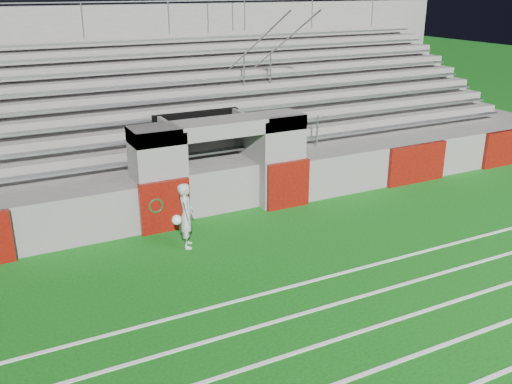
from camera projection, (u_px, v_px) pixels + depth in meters
ground at (284, 263)px, 12.94m from camera, size 90.00×90.00×0.00m
stadium_structure at (167, 126)px, 19.08m from camera, size 26.00×8.48×5.42m
goalkeeper_with_ball at (186, 216)px, 13.48m from camera, size 0.72×0.72×1.61m
hose_coil at (155, 205)px, 14.25m from camera, size 0.57×0.14×0.57m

